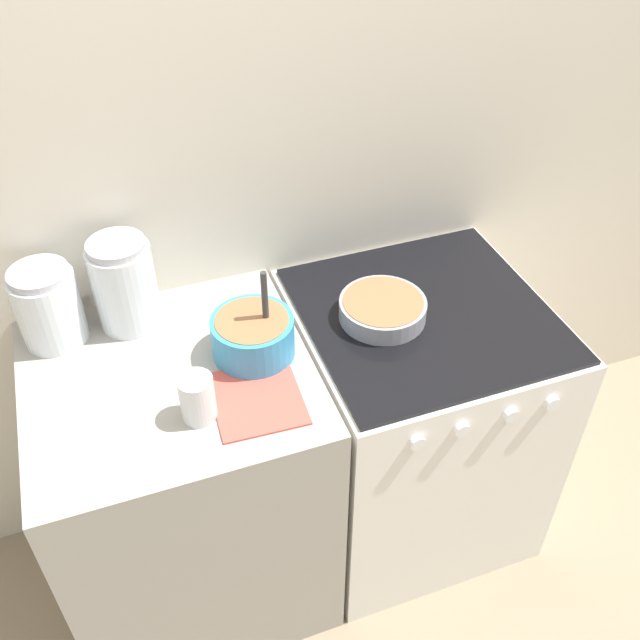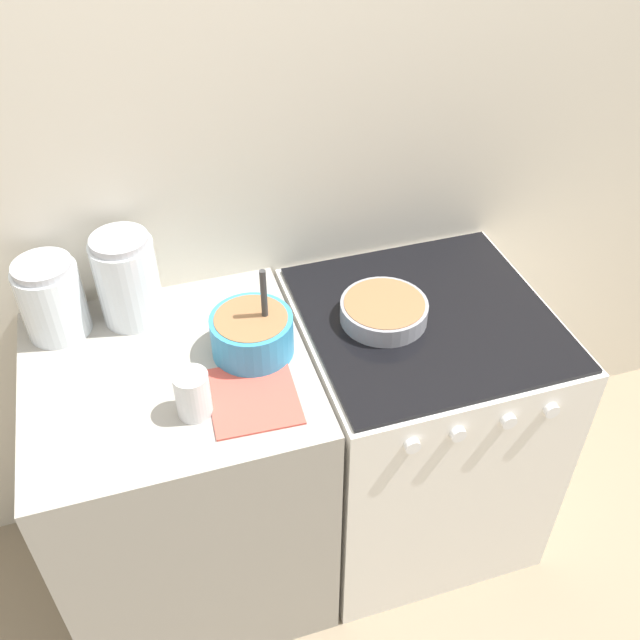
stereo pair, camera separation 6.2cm
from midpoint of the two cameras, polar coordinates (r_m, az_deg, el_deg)
The scene contains 10 objects.
ground_plane at distance 2.38m, azimuth 2.28°, elevation -23.26°, with size 12.00×12.00×0.00m, color gray.
wall_back at distance 1.97m, azimuth -3.70°, elevation 12.01°, with size 4.42×0.05×2.40m.
countertop_cabinet at distance 2.15m, azimuth -9.74°, elevation -12.45°, with size 0.71×0.68×0.89m.
stove at distance 2.27m, azimuth 8.34°, elevation -8.19°, with size 0.69×0.70×0.89m.
mixing_bowl at distance 1.80m, azimuth -4.48°, elevation -1.00°, with size 0.21×0.21×0.25m.
baking_pan at distance 1.92m, azimuth 6.05°, elevation 0.76°, with size 0.24×0.24×0.06m.
storage_jar_left at distance 1.95m, azimuth -19.74°, elevation 1.30°, with size 0.16×0.16×0.22m.
storage_jar_middle at distance 1.93m, azimuth -14.20°, elevation 2.82°, with size 0.16×0.16×0.25m.
tin_can at distance 1.66m, azimuth -9.10°, elevation -5.89°, with size 0.08×0.08×0.12m.
recipe_page at distance 1.72m, azimuth -4.35°, elevation -6.11°, with size 0.22×0.24×0.01m.
Camera 2 is at (-0.37, -0.99, 2.14)m, focal length 40.00 mm.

